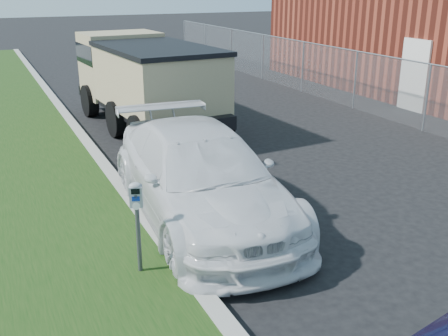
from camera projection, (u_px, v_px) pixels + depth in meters
name	position (u px, v px, depth m)	size (l,w,h in m)	color
ground	(328.00, 233.00, 8.48)	(120.00, 120.00, 0.00)	black
chainlink_fence	(356.00, 69.00, 16.42)	(0.06, 30.06, 30.00)	slate
parking_meter	(137.00, 208.00, 6.81)	(0.21, 0.17, 1.29)	#3F4247
white_wagon	(200.00, 176.00, 8.75)	(2.15, 5.29, 1.54)	silver
dump_truck	(144.00, 77.00, 14.42)	(2.82, 6.30, 2.41)	black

